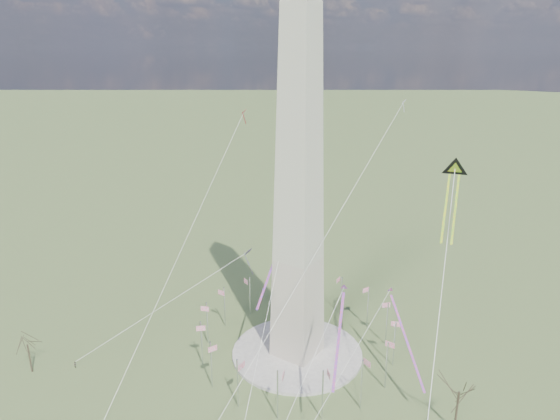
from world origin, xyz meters
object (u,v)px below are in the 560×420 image
Objects in this scene: person_west at (75,364)px; kite_delta_black at (454,174)px; tree_near at (460,389)px; washington_monument at (299,188)px.

kite_delta_black reaches higher than person_west.
tree_near is 9.27× the size of person_west.
person_west is at bearing -139.97° from washington_monument.
washington_monument reaches higher than tree_near.
kite_delta_black is at bearing 129.60° from tree_near.
person_west is at bearing 14.36° from kite_delta_black.
kite_delta_black is at bearing -138.45° from person_west.
washington_monument is 58.10m from tree_near.
kite_delta_black is (-8.86, 10.71, 44.31)m from tree_near.
washington_monument reaches higher than person_west.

